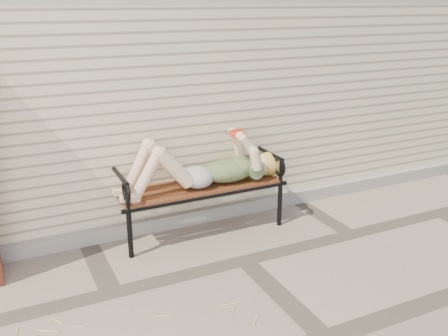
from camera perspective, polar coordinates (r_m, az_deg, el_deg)
ground at (r=4.74m, az=2.37°, el=-10.53°), size 80.00×80.00×0.00m
house_wall at (r=6.97m, az=-9.33°, el=11.80°), size 8.00×4.00×3.00m
foundation_strip at (r=5.49m, az=-2.38°, el=-5.36°), size 8.00×0.10×0.15m
garden_bench at (r=5.16m, az=-3.33°, el=0.16°), size 1.86×0.74×1.20m
reading_woman at (r=5.03m, az=-2.53°, el=0.13°), size 1.75×0.40×0.55m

